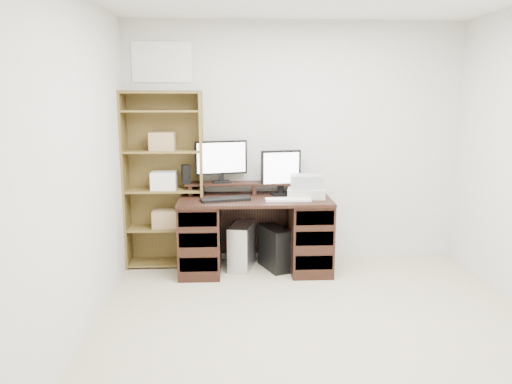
{
  "coord_description": "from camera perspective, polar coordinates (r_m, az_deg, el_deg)",
  "views": [
    {
      "loc": [
        -0.66,
        -3.21,
        1.76
      ],
      "look_at": [
        -0.43,
        1.43,
        0.85
      ],
      "focal_mm": 35.0,
      "sensor_mm": 36.0,
      "label": 1
    }
  ],
  "objects": [
    {
      "name": "keyboard_white",
      "position": [
        4.84,
        3.69,
        -0.87
      ],
      "size": [
        0.44,
        0.14,
        0.02
      ],
      "primitive_type": "cube",
      "rotation": [
        0.0,
        0.0,
        0.01
      ],
      "color": "white",
      "rests_on": "desk"
    },
    {
      "name": "mouse",
      "position": [
        4.91,
        6.93,
        -0.64
      ],
      "size": [
        0.11,
        0.09,
        0.04
      ],
      "primitive_type": "ellipsoid",
      "rotation": [
        0.0,
        0.0,
        -0.34
      ],
      "color": "white",
      "rests_on": "desk"
    },
    {
      "name": "room",
      "position": [
        3.32,
        8.67,
        2.13
      ],
      "size": [
        3.54,
        4.04,
        2.54
      ],
      "color": "#BEB290",
      "rests_on": "ground"
    },
    {
      "name": "bookshelf",
      "position": [
        5.18,
        -10.46,
        1.54
      ],
      "size": [
        0.8,
        0.3,
        1.8
      ],
      "color": "brown",
      "rests_on": "ground"
    },
    {
      "name": "speaker",
      "position": [
        5.11,
        -8.0,
        2.03
      ],
      "size": [
        0.1,
        0.1,
        0.19
      ],
      "primitive_type": "cube",
      "rotation": [
        0.0,
        0.0,
        0.39
      ],
      "color": "black",
      "rests_on": "riser_shelf"
    },
    {
      "name": "tower_silver",
      "position": [
        5.16,
        -1.6,
        -6.18
      ],
      "size": [
        0.31,
        0.49,
        0.46
      ],
      "primitive_type": "cube",
      "rotation": [
        0.0,
        0.0,
        -0.24
      ],
      "color": "#B8BAC0",
      "rests_on": "ground"
    },
    {
      "name": "printer",
      "position": [
        5.0,
        5.79,
        -0.08
      ],
      "size": [
        0.41,
        0.33,
        0.09
      ],
      "primitive_type": "cube",
      "rotation": [
        0.0,
        0.0,
        -0.15
      ],
      "color": "#B8B0A0",
      "rests_on": "desk"
    },
    {
      "name": "monitor_wide",
      "position": [
        5.12,
        -4.01,
        3.76
      ],
      "size": [
        0.53,
        0.19,
        0.43
      ],
      "rotation": [
        0.0,
        0.0,
        0.24
      ],
      "color": "black",
      "rests_on": "riser_shelf"
    },
    {
      "name": "desk",
      "position": [
        5.05,
        -0.12,
        -4.67
      ],
      "size": [
        1.5,
        0.7,
        0.75
      ],
      "color": "black",
      "rests_on": "ground"
    },
    {
      "name": "keyboard_black",
      "position": [
        4.84,
        -3.52,
        -0.83
      ],
      "size": [
        0.5,
        0.26,
        0.03
      ],
      "primitive_type": "cube",
      "rotation": [
        0.0,
        0.0,
        0.23
      ],
      "color": "black",
      "rests_on": "desk"
    },
    {
      "name": "tower_black",
      "position": [
        5.14,
        2.13,
        -6.42
      ],
      "size": [
        0.33,
        0.47,
        0.43
      ],
      "rotation": [
        0.0,
        0.0,
        0.37
      ],
      "color": "black",
      "rests_on": "ground"
    },
    {
      "name": "basket",
      "position": [
        4.98,
        5.81,
        1.19
      ],
      "size": [
        0.32,
        0.24,
        0.13
      ],
      "primitive_type": "cube",
      "rotation": [
        0.0,
        0.0,
        -0.05
      ],
      "color": "#94989E",
      "rests_on": "printer"
    },
    {
      "name": "riser_shelf",
      "position": [
        5.15,
        -0.23,
        0.83
      ],
      "size": [
        1.4,
        0.22,
        0.12
      ],
      "color": "black",
      "rests_on": "desk"
    },
    {
      "name": "monitor_small",
      "position": [
        5.09,
        2.86,
        2.46
      ],
      "size": [
        0.41,
        0.19,
        0.45
      ],
      "rotation": [
        0.0,
        0.0,
        0.2
      ],
      "color": "black",
      "rests_on": "desk"
    }
  ]
}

